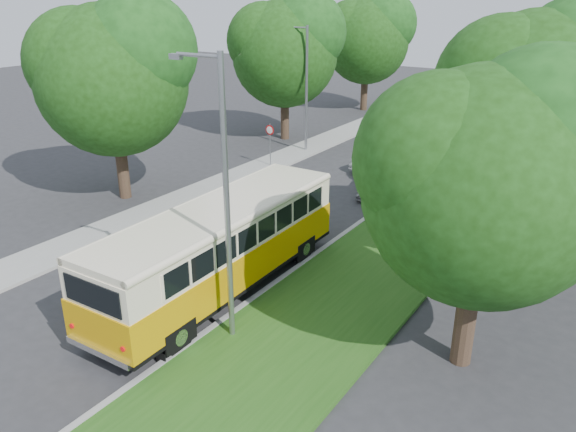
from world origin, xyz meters
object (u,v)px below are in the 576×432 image
Objects in this scene: lamppost_far at (305,84)px; car_white at (387,157)px; lamppost_near at (224,194)px; car_silver at (377,181)px; car_grey at (461,123)px; vintage_bus at (221,250)px; car_blue at (446,143)px.

car_white is at bearing -7.50° from lamppost_far.
car_silver is (-1.72, 13.68, -3.73)m from lamppost_near.
car_white is (-3.03, 17.73, -3.65)m from lamppost_near.
vintage_bus is at bearing -94.12° from car_grey.
car_white is at bearing 93.23° from vintage_bus.
car_grey is (-0.33, 26.66, -0.82)m from vintage_bus.
car_silver is 0.74× the size of car_grey.
lamppost_far is at bearing -128.46° from car_grey.
lamppost_near is 0.78× the size of vintage_bus.
car_white is 5.34m from car_blue.
vintage_bus is (7.04, -16.57, -2.59)m from lamppost_far.
car_blue is at bearing 29.47° from lamppost_far.
vintage_bus reaches higher than car_blue.
car_silver is at bearing 97.17° from lamppost_near.
lamppost_near reaches higher than car_blue.
lamppost_near is 1.58× the size of car_grey.
lamppost_near is 2.15× the size of car_silver.
car_silver is at bearing -93.00° from car_grey.
lamppost_far is 1.72× the size of car_white.
car_grey is (-0.88, 5.80, 0.03)m from car_blue.
car_grey is (-0.48, 14.91, 0.07)m from car_silver.
lamppost_near is at bearing -106.39° from car_blue.
vintage_bus is 2.35× the size of car_white.
lamppost_far is (-8.91, 18.50, -0.25)m from lamppost_near.
lamppost_near reaches higher than car_grey.
lamppost_far is 1.62× the size of car_blue.
car_white is at bearing 99.69° from lamppost_near.
lamppost_near reaches higher than lamppost_far.
lamppost_near reaches higher than vintage_bus.
car_white reaches higher than car_blue.
lamppost_far is 18.19m from vintage_bus.
vintage_bus is 2.22× the size of car_blue.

